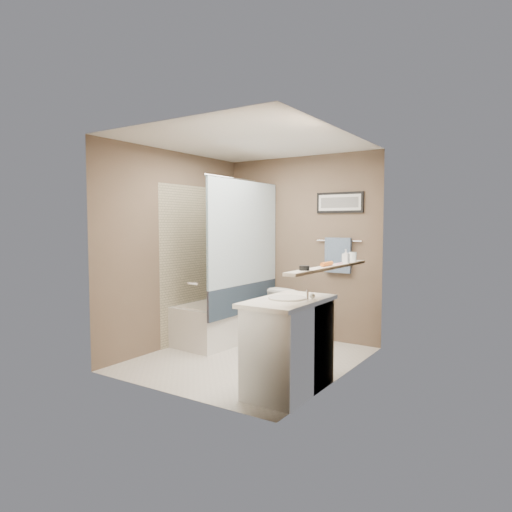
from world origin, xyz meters
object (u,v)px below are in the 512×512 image
Objects in this scene: candle_bowl_near at (304,268)px; glass_jar at (353,257)px; toilet at (298,315)px; hair_brush_front at (327,264)px; soap_bottle at (346,256)px; bathtub at (227,320)px; vanity at (289,347)px.

glass_jar reaches higher than candle_bowl_near.
hair_brush_front reaches higher than toilet.
toilet is 5.26× the size of soap_bottle.
candle_bowl_near is 0.41× the size of hair_brush_front.
bathtub is 2.01m from glass_jar.
bathtub is 2.07× the size of toilet.
glass_jar is (0.00, 0.66, 0.03)m from hair_brush_front.
candle_bowl_near is at bearing -31.71° from bathtub.
bathtub is 16.67× the size of candle_bowl_near.
soap_bottle is at bearing 158.77° from toilet.
glass_jar reaches higher than toilet.
toilet is 0.81× the size of vanity.
candle_bowl_near is 0.46m from hair_brush_front.
bathtub is at bearing 34.04° from toilet.
candle_bowl_near is (1.79, -1.27, 0.89)m from bathtub.
soap_bottle reaches higher than bathtub.
hair_brush_front is (0.00, 0.46, 0.00)m from candle_bowl_near.
soap_bottle is at bearing 90.00° from hair_brush_front.
vanity is at bearing -33.15° from bathtub.
candle_bowl_near is (0.89, -1.58, 0.77)m from toilet.
glass_jar reaches higher than vanity.
bathtub is 1.67× the size of vanity.
soap_bottle is (0.00, 0.47, 0.05)m from hair_brush_front.
glass_jar reaches higher than bathtub.
soap_bottle is (0.00, 0.93, 0.05)m from candle_bowl_near.
soap_bottle reaches higher than toilet.
candle_bowl_near is at bearing -90.00° from soap_bottle.
candle_bowl_near is at bearing -90.00° from glass_jar.
bathtub is at bearing 141.80° from vanity.
toilet is 3.29× the size of hair_brush_front.
toilet is 1.28m from glass_jar.
hair_brush_front reaches higher than bathtub.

